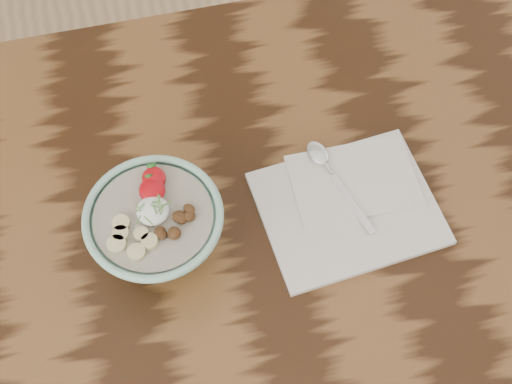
{
  "coord_description": "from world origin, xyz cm",
  "views": [
    {
      "loc": [
        -10.24,
        -37.9,
        163.53
      ],
      "look_at": [
        -0.69,
        3.56,
        85.53
      ],
      "focal_mm": 50.0,
      "sensor_mm": 36.0,
      "label": 1
    }
  ],
  "objects": [
    {
      "name": "table",
      "position": [
        0.0,
        0.0,
        65.7
      ],
      "size": [
        160.0,
        90.0,
        75.0
      ],
      "color": "black",
      "rests_on": "ground"
    },
    {
      "name": "breakfast_bowl",
      "position": [
        -13.81,
        3.62,
        80.96
      ],
      "size": [
        17.67,
        17.67,
        11.65
      ],
      "rotation": [
        0.0,
        0.0,
        -0.21
      ],
      "color": "#94C7B2",
      "rests_on": "table"
    },
    {
      "name": "spoon",
      "position": [
        11.03,
        10.21,
        76.83
      ],
      "size": [
        6.31,
        16.33,
        0.86
      ],
      "rotation": [
        0.0,
        0.0,
        0.28
      ],
      "color": "silver",
      "rests_on": "napkin"
    },
    {
      "name": "napkin",
      "position": [
        12.83,
        4.32,
        75.61
      ],
      "size": [
        25.57,
        21.45,
        1.47
      ],
      "rotation": [
        0.0,
        0.0,
        0.1
      ],
      "color": "silver",
      "rests_on": "table"
    }
  ]
}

